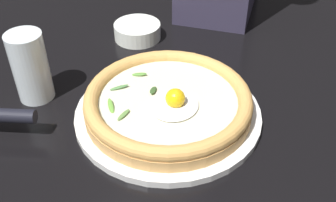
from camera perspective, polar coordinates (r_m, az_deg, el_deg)
ground_plane at (r=0.64m, az=-0.81°, el=-5.98°), size 2.40×2.40×0.03m
pizza_plate at (r=0.66m, az=0.00°, el=-1.75°), size 0.31×0.31×0.01m
pizza at (r=0.65m, az=0.01°, el=-0.07°), size 0.27×0.27×0.06m
side_bowl at (r=0.88m, az=-4.39°, el=9.90°), size 0.10×0.10×0.03m
drinking_glass at (r=0.72m, az=-18.86°, el=3.99°), size 0.06×0.06×0.12m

